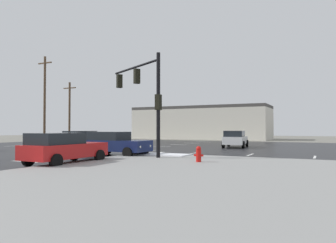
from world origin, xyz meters
name	(u,v)px	position (x,y,z in m)	size (l,w,h in m)	color
ground_plane	(128,150)	(0.00, 0.00, 0.00)	(120.00, 120.00, 0.00)	slate
road_asphalt	(128,150)	(0.00, 0.00, 0.01)	(44.00, 44.00, 0.02)	black
sidewalk_corner	(234,184)	(12.00, -12.00, 0.07)	(18.00, 18.00, 0.14)	gray
snow_strip_curbside	(158,154)	(5.00, -4.00, 0.17)	(4.00, 1.60, 0.06)	white
lane_markings	(131,152)	(1.20, -1.38, 0.02)	(36.15, 36.15, 0.01)	silver
traffic_signal_mast	(144,90)	(4.58, -5.02, 4.22)	(5.16, 3.02, 6.08)	black
fire_hydrant	(199,154)	(8.90, -6.96, 0.54)	(0.48, 0.26, 0.79)	red
strip_building_background	(201,123)	(-4.86, 29.97, 2.78)	(23.25, 8.00, 5.57)	beige
sedan_red	(64,148)	(2.82, -10.00, 0.85)	(2.03, 4.55, 1.58)	#B21919
sedan_silver	(76,140)	(-4.29, -1.41, 0.85)	(2.15, 4.59, 1.58)	#B7BABF
sedan_navy	(115,143)	(2.13, -4.74, 0.85)	(4.60, 2.19, 1.58)	#141E47
sedan_white	(235,139)	(6.95, 7.82, 0.85)	(2.43, 4.68, 1.58)	white
utility_pole_far	(45,98)	(-16.04, 5.89, 5.53)	(2.20, 0.28, 10.62)	brown
utility_pole_distant	(69,110)	(-17.47, 11.58, 4.35)	(2.20, 0.28, 8.28)	brown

